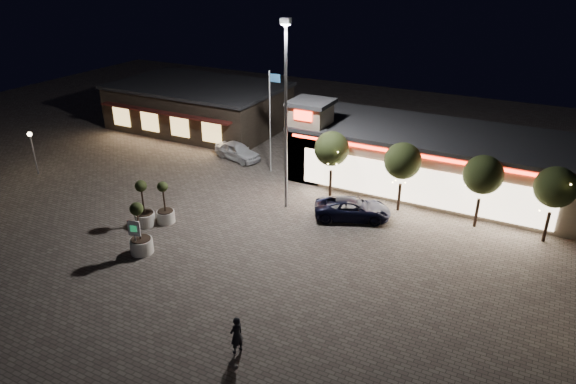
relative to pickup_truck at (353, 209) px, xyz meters
The scene contains 18 objects.
ground 10.80m from the pickup_truck, 128.20° to the right, with size 90.00×90.00×0.00m, color #645A51.
retail_building 8.02m from the pickup_truck, 68.85° to the left, with size 20.40×8.40×6.10m.
restaurant_building 23.70m from the pickup_truck, 150.89° to the left, with size 16.40×11.00×4.30m.
floodlight_pole 7.88m from the pickup_truck, behind, with size 0.60×0.40×12.38m.
flagpole 10.51m from the pickup_truck, 152.13° to the left, with size 0.95×0.10×8.00m.
lamp_post_west 25.13m from the pickup_truck, 169.73° to the right, with size 0.36×0.36×3.48m.
string_tree_a 4.66m from the pickup_truck, 136.47° to the left, with size 2.42×2.42×4.79m.
string_tree_b 4.48m from the pickup_truck, 47.29° to the left, with size 2.42×2.42×4.79m.
string_tree_c 8.27m from the pickup_truck, 19.03° to the left, with size 2.42×2.42×4.79m.
string_tree_d 11.96m from the pickup_truck, 12.58° to the left, with size 2.42×2.42×4.79m.
pickup_truck is the anchor object (origin of this frame).
white_sedan 13.62m from the pickup_truck, 156.04° to the left, with size 1.74×4.32×1.47m, color white.
pedestrian 14.05m from the pickup_truck, 89.75° to the right, with size 0.66×0.43×1.81m, color black.
dog 15.12m from the pickup_truck, 87.79° to the right, with size 0.51×0.30×0.27m.
planter_left 13.37m from the pickup_truck, 148.39° to the right, with size 1.27×1.27×3.11m.
planter_mid 13.40m from the pickup_truck, 133.80° to the right, with size 1.31×1.31×3.22m.
planter_right 12.12m from the pickup_truck, 149.88° to the right, with size 1.16×1.16×2.85m.
valet_sign 13.72m from the pickup_truck, 133.08° to the right, with size 0.71×0.27×2.20m.
Camera 1 is at (16.71, -19.99, 15.75)m, focal length 32.00 mm.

